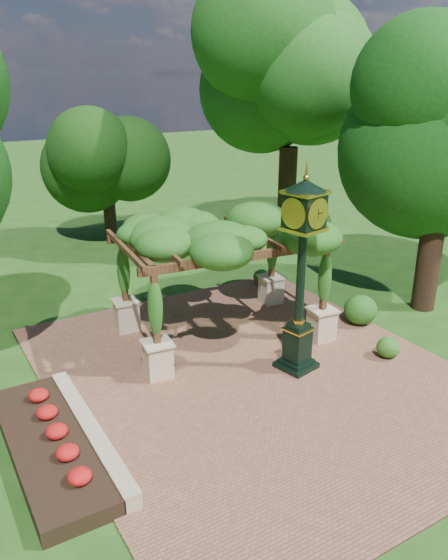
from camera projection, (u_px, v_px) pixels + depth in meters
ground at (275, 391)px, 13.77m from camera, size 120.00×120.00×0.00m
brick_plaza at (253, 373)px, 14.57m from camera, size 10.00×12.00×0.04m
border_wall at (90, 432)px, 11.89m from camera, size 0.35×5.00×0.40m
flower_bed at (49, 446)px, 11.47m from camera, size 1.50×5.00×0.36m
pedestal_clock at (302, 260)px, 13.75m from camera, size 1.22×1.22×5.23m
pergola at (222, 239)px, 15.67m from camera, size 6.30×4.34×3.74m
sundial at (154, 287)px, 19.33m from camera, size 0.63×0.63×1.01m
shrub_front at (388, 347)px, 15.28m from camera, size 0.82×0.82×0.59m
shrub_mid at (360, 310)px, 17.29m from camera, size 1.13×1.13×0.94m
shrub_back at (262, 277)px, 20.58m from camera, size 0.69×0.69×0.58m
tree_north at (105, 153)px, 24.82m from camera, size 3.99×3.99×6.04m
tree_east_far at (292, 63)px, 22.96m from camera, size 5.56×5.56×11.53m
tree_east_near at (448, 125)px, 16.56m from camera, size 5.39×5.39×8.81m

